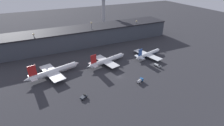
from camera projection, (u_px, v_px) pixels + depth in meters
ground at (119, 77)px, 134.96m from camera, size 600.00×600.00×0.00m
terminal_building at (87, 35)px, 193.25m from camera, size 189.73×28.93×18.47m
airplane_0 at (54, 72)px, 134.57m from camera, size 44.43×31.39×13.93m
airplane_1 at (107, 60)px, 152.10m from camera, size 40.89×28.84×12.79m
airplane_2 at (148, 54)px, 164.82m from camera, size 34.67×30.15×11.15m
service_vehicle_0 at (140, 81)px, 127.25m from camera, size 6.08×4.40×2.78m
service_vehicle_1 at (84, 97)px, 111.51m from camera, size 5.31×4.76×2.54m
service_vehicle_2 at (157, 65)px, 148.46m from camera, size 3.29×6.98×2.61m
lamp_post_0 at (35, 41)px, 163.42m from camera, size 1.80×1.80×21.97m
lamp_post_1 at (92, 31)px, 183.39m from camera, size 1.80×1.80×26.28m
lamp_post_2 at (136, 27)px, 205.00m from camera, size 1.80×1.80×22.19m
control_tower at (104, 8)px, 238.15m from camera, size 9.00×9.00×47.66m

